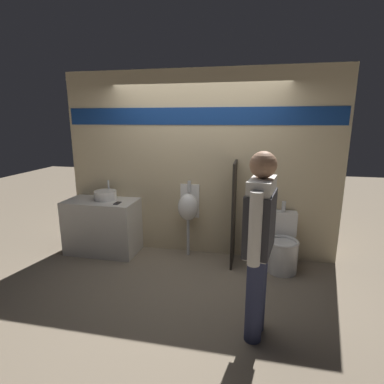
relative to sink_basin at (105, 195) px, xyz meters
name	(u,v)px	position (x,y,z in m)	size (l,w,h in m)	color
ground_plane	(189,268)	(1.38, -0.34, -0.89)	(16.00, 16.00, 0.00)	gray
display_wall	(198,165)	(1.38, 0.26, 0.47)	(4.03, 0.07, 2.70)	beige
sink_counter	(103,226)	(-0.05, -0.06, -0.48)	(1.07, 0.57, 0.82)	silver
sink_basin	(105,195)	(0.00, 0.00, 0.00)	(0.33, 0.33, 0.28)	white
cell_phone	(117,203)	(0.27, -0.17, -0.06)	(0.07, 0.14, 0.01)	black
divider_near_counter	(234,214)	(1.94, -0.03, -0.16)	(0.03, 0.51, 1.46)	#28231E
urinal_near_counter	(188,207)	(1.26, 0.10, -0.14)	(0.30, 0.27, 1.13)	silver
toilet	(282,248)	(2.62, -0.09, -0.58)	(0.41, 0.57, 0.91)	white
person_in_vest	(259,234)	(2.26, -1.48, 0.12)	(0.30, 0.60, 1.75)	#282D4C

